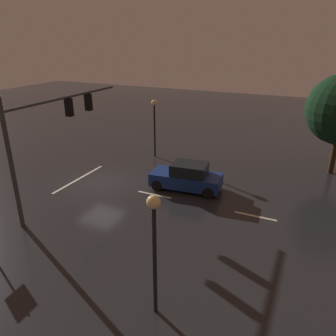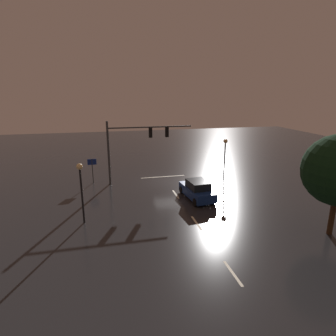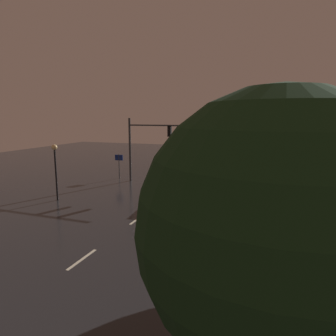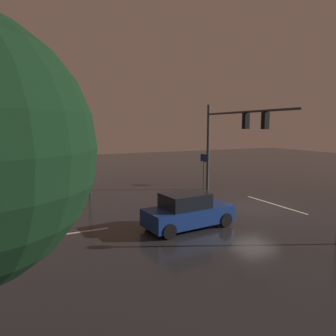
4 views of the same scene
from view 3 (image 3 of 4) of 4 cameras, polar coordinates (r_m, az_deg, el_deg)
The scene contains 12 objects.
ground_plane at distance 29.05m, azimuth 2.84°, elevation -3.43°, with size 80.00×80.00×0.00m, color #232326.
traffic_signal_assembly at distance 29.83m, azimuth -2.33°, elevation 5.66°, with size 8.70×0.47×6.44m.
lane_dash_far at distance 25.37m, azimuth 0.16°, elevation -5.36°, with size 2.20×0.16×0.01m, color beige.
lane_dash_mid at distance 20.08m, azimuth -5.74°, elevation -9.53°, with size 2.20×0.16×0.01m, color beige.
lane_dash_near at distance 15.32m, azimuth -15.90°, elevation -16.22°, with size 2.20×0.16×0.01m, color beige.
stop_bar at distance 30.61m, azimuth 3.77°, elevation -2.75°, with size 5.00×0.16×0.01m, color beige.
car_approaching at distance 23.37m, azimuth 2.62°, elevation -4.68°, with size 2.27×4.50×1.70m.
street_lamp_left_kerb at distance 26.47m, azimuth 15.12°, elevation 1.92°, with size 0.44×0.44×4.45m.
street_lamp_right_kerb at distance 25.19m, azimuth -20.51°, elevation 1.27°, with size 0.44×0.44×4.46m.
route_sign at distance 32.73m, azimuth -9.23°, elevation 1.30°, with size 0.90×0.10×2.61m.
tree_left_near at distance 13.68m, azimuth 19.26°, elevation 0.01°, with size 4.62×4.62×6.76m.
tree_left_far at distance 5.66m, azimuth 19.81°, elevation -10.71°, with size 4.92×4.92×7.17m.
Camera 3 is at (-8.31, 27.04, 6.62)m, focal length 32.31 mm.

